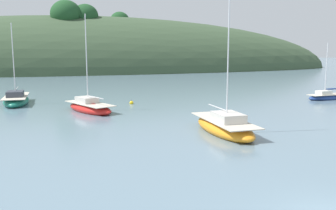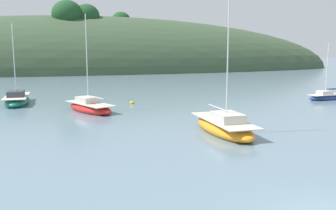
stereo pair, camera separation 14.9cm
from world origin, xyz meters
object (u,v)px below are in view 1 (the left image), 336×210
Objects in this scene: sailboat_cream_ketch at (224,126)px; sailboat_black_sloop at (16,100)px; sailboat_teal_outer at (326,97)px; sailboat_blue_center at (90,107)px; mooring_buoy_outer at (131,103)px.

sailboat_cream_ketch is 24.91m from sailboat_black_sloop.
sailboat_blue_center is at bearing -179.59° from sailboat_teal_outer.
sailboat_black_sloop is (-15.54, 19.48, -0.02)m from sailboat_cream_ketch.
sailboat_black_sloop is at bearing 134.27° from sailboat_blue_center.
mooring_buoy_outer is at bearing -17.44° from sailboat_black_sloop.
mooring_buoy_outer is (-3.51, 15.70, -0.33)m from sailboat_cream_ketch.
sailboat_teal_outer is at bearing -8.42° from mooring_buoy_outer.
sailboat_black_sloop reaches higher than mooring_buoy_outer.
mooring_buoy_outer is at bearing 102.59° from sailboat_cream_ketch.
sailboat_teal_outer is at bearing 0.41° from sailboat_blue_center.
sailboat_teal_outer is 12.70× the size of mooring_buoy_outer.
sailboat_teal_outer is 35.62m from sailboat_black_sloop.
sailboat_cream_ketch reaches higher than sailboat_black_sloop.
sailboat_cream_ketch is 22.94m from sailboat_teal_outer.
sailboat_blue_center is 1.06× the size of sailboat_black_sloop.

